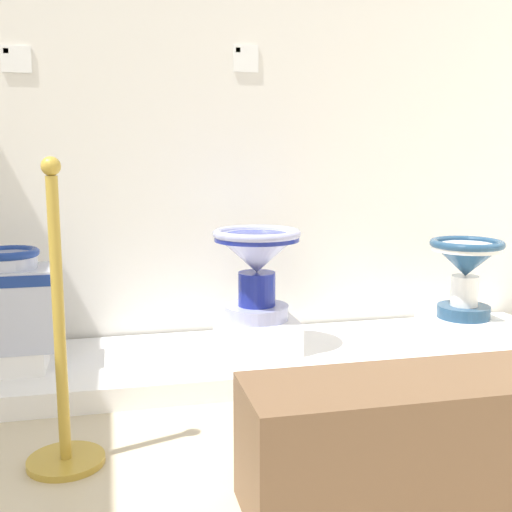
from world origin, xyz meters
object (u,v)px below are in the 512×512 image
Objects in this scene: plinth_block_pale_glazed at (14,358)px; stanchion_post_near_left at (62,379)px; plinth_block_slender_white at (463,327)px; antique_toilet_slender_white at (466,265)px; antique_toilet_pale_glazed at (10,298)px; info_placard_first at (16,59)px; museum_bench at (428,439)px; info_placard_second at (246,58)px; antique_toilet_squat_floral at (257,259)px; plinth_block_squat_floral at (257,335)px.

stanchion_post_near_left reaches higher than plinth_block_pale_glazed.
stanchion_post_near_left reaches higher than plinth_block_slender_white.
plinth_block_slender_white is 0.34m from antique_toilet_slender_white.
antique_toilet_pale_glazed is 1.09× the size of antique_toilet_slender_white.
antique_toilet_pale_glazed is 1.16m from info_placard_first.
info_placard_first is (0.03, 0.43, 1.08)m from antique_toilet_pale_glazed.
stanchion_post_near_left is at bearing 156.33° from museum_bench.
info_placard_second is 0.12× the size of museum_bench.
antique_toilet_squat_floral is 1.51m from info_placard_first.
museum_bench is (0.25, -1.28, 0.02)m from plinth_block_squat_floral.
plinth_block_pale_glazed is 0.28m from antique_toilet_pale_glazed.
antique_toilet_squat_floral reaches higher than antique_toilet_slender_white.
plinth_block_pale_glazed is at bearing 179.66° from antique_toilet_slender_white.
museum_bench is at bearing -42.31° from antique_toilet_pale_glazed.
plinth_block_squat_floral is 1.43m from info_placard_second.
plinth_block_pale_glazed is 1.86m from museum_bench.
antique_toilet_pale_glazed is at bearing -178.83° from antique_toilet_squat_floral.
antique_toilet_slender_white reaches higher than plinth_block_squat_floral.
plinth_block_squat_floral is 2.73× the size of info_placard_first.
stanchion_post_near_left is at bearing -78.89° from info_placard_first.
antique_toilet_pale_glazed is 1.67m from info_placard_second.
museum_bench is (0.25, -1.28, -0.36)m from antique_toilet_squat_floral.
info_placard_first is at bearing 85.95° from plinth_block_pale_glazed.
antique_toilet_pale_glazed reaches higher than museum_bench.
plinth_block_slender_white is 2.66× the size of info_placard_second.
antique_toilet_pale_glazed is at bearing 75.96° from plinth_block_pale_glazed.
stanchion_post_near_left is at bearing -137.59° from antique_toilet_squat_floral.
antique_toilet_squat_floral is 1.21× the size of plinth_block_slender_white.
antique_toilet_squat_floral is 3.21× the size of info_placard_second.
plinth_block_slender_white is (2.23, -0.01, 0.00)m from plinth_block_pale_glazed.
info_placard_second is at bearing 20.32° from antique_toilet_pale_glazed.
antique_toilet_squat_floral is at bearing 0.00° from plinth_block_squat_floral.
antique_toilet_pale_glazed is (0.00, 0.00, 0.28)m from plinth_block_pale_glazed.
info_placard_second is at bearing 20.32° from plinth_block_pale_glazed.
plinth_block_pale_glazed is 0.75× the size of plinth_block_squat_floral.
info_placard_second is at bearing 97.18° from museum_bench.
info_placard_first reaches higher than antique_toilet_pale_glazed.
antique_toilet_pale_glazed is at bearing 137.69° from museum_bench.
antique_toilet_pale_glazed is 2.23m from antique_toilet_slender_white.
stanchion_post_near_left is (-0.86, -0.79, 0.13)m from plinth_block_squat_floral.
antique_toilet_squat_floral reaches higher than plinth_block_pale_glazed.
info_placard_first is 0.12× the size of museum_bench.
plinth_block_pale_glazed is 1.87m from info_placard_second.
plinth_block_squat_floral reaches higher than plinth_block_pale_glazed.
antique_toilet_pale_glazed is 0.82m from stanchion_post_near_left.
antique_toilet_pale_glazed is at bearing -159.68° from info_placard_second.
plinth_block_pale_glazed is at bearing -178.83° from antique_toilet_squat_floral.
info_placard_second is 1.95m from stanchion_post_near_left.
antique_toilet_slender_white is at bearing -135.00° from plinth_block_slender_white.
plinth_block_pale_glazed is 1.43m from info_placard_first.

